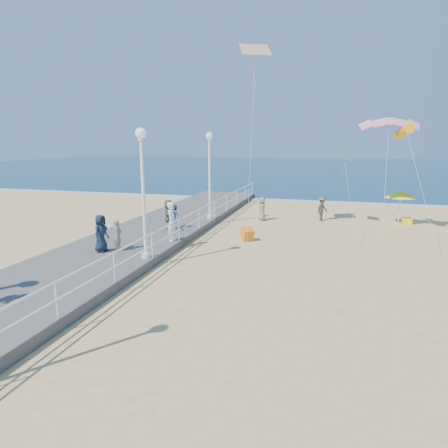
% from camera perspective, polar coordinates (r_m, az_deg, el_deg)
% --- Properties ---
extents(ground, '(160.00, 160.00, 0.00)m').
position_cam_1_polar(ground, '(15.69, 6.95, -7.68)').
color(ground, '#EBC27B').
rests_on(ground, ground).
extents(ocean, '(160.00, 90.00, 0.05)m').
position_cam_1_polar(ocean, '(79.84, 13.98, 7.75)').
color(ocean, '#0C2E49').
rests_on(ocean, ground).
extents(surf_line, '(160.00, 1.20, 0.04)m').
position_cam_1_polar(surf_line, '(35.59, 11.88, 3.20)').
color(surf_line, white).
rests_on(surf_line, ground).
extents(boardwalk, '(5.00, 44.00, 0.40)m').
position_cam_1_polar(boardwalk, '(18.20, -17.16, -4.71)').
color(boardwalk, '#67635D').
rests_on(boardwalk, ground).
extents(railing, '(0.05, 42.00, 0.55)m').
position_cam_1_polar(railing, '(16.76, -10.28, -2.05)').
color(railing, white).
rests_on(railing, boardwalk).
extents(lamp_post_mid, '(0.44, 0.44, 5.32)m').
position_cam_1_polar(lamp_post_mid, '(16.49, -11.53, 6.18)').
color(lamp_post_mid, white).
rests_on(lamp_post_mid, boardwalk).
extents(lamp_post_far, '(0.44, 0.44, 5.32)m').
position_cam_1_polar(lamp_post_far, '(24.83, -2.08, 8.23)').
color(lamp_post_far, white).
rests_on(lamp_post_far, boardwalk).
extents(woman_holding_toddler, '(0.50, 0.73, 1.92)m').
position_cam_1_polar(woman_holding_toddler, '(19.55, -7.43, 0.35)').
color(woman_holding_toddler, white).
rests_on(woman_holding_toddler, boardwalk).
extents(toddler_held, '(0.38, 0.47, 0.91)m').
position_cam_1_polar(toddler_held, '(19.57, -6.89, 1.41)').
color(toddler_held, blue).
rests_on(toddler_held, boardwalk).
extents(spectator_4, '(0.58, 0.85, 1.67)m').
position_cam_1_polar(spectator_4, '(18.31, -17.18, -1.27)').
color(spectator_4, '#182135').
rests_on(spectator_4, boardwalk).
extents(spectator_5, '(0.86, 1.61, 1.66)m').
position_cam_1_polar(spectator_5, '(22.12, -7.91, 1.34)').
color(spectator_5, '#5C5D61').
rests_on(spectator_5, boardwalk).
extents(spectator_6, '(0.45, 0.58, 1.42)m').
position_cam_1_polar(spectator_6, '(18.29, -14.91, -1.55)').
color(spectator_6, gray).
rests_on(spectator_6, boardwalk).
extents(beach_walker_a, '(1.06, 1.22, 1.64)m').
position_cam_1_polar(beach_walker_a, '(27.11, 13.84, 2.15)').
color(beach_walker_a, '#515155').
rests_on(beach_walker_a, ground).
extents(beach_walker_c, '(0.72, 0.88, 1.55)m').
position_cam_1_polar(beach_walker_c, '(26.56, 5.46, 2.16)').
color(beach_walker_c, gray).
rests_on(beach_walker_c, ground).
extents(box_kite, '(0.87, 0.90, 0.74)m').
position_cam_1_polar(box_kite, '(21.14, 3.32, -1.64)').
color(box_kite, '#EB490D').
rests_on(box_kite, ground).
extents(beach_umbrella, '(1.90, 1.90, 2.14)m').
position_cam_1_polar(beach_umbrella, '(27.48, 23.94, 3.90)').
color(beach_umbrella, white).
rests_on(beach_umbrella, ground).
extents(beach_chair_right, '(0.55, 0.55, 0.40)m').
position_cam_1_polar(beach_chair_right, '(28.00, 24.67, 0.42)').
color(beach_chair_right, yellow).
rests_on(beach_chair_right, ground).
extents(kite_parafoil, '(3.15, 0.94, 0.65)m').
position_cam_1_polar(kite_parafoil, '(23.94, 22.59, 13.41)').
color(kite_parafoil, red).
extents(kite_windsock, '(0.99, 2.59, 1.06)m').
position_cam_1_polar(kite_windsock, '(24.00, 24.40, 11.94)').
color(kite_windsock, '#FFA515').
extents(kite_diamond_green, '(1.07, 1.19, 0.57)m').
position_cam_1_polar(kite_diamond_green, '(25.53, 16.72, 9.26)').
color(kite_diamond_green, green).
extents(kite_diamond_redwhite, '(1.93, 1.81, 0.81)m').
position_cam_1_polar(kite_diamond_redwhite, '(22.82, 4.49, 23.60)').
color(kite_diamond_redwhite, '#C54D17').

